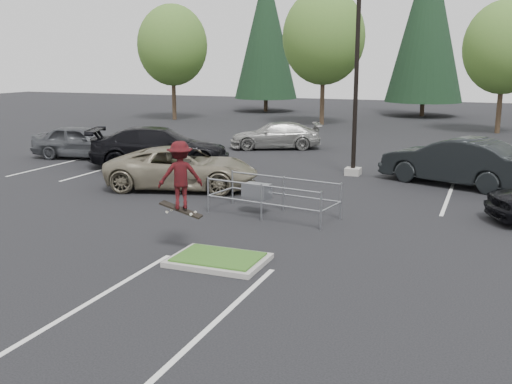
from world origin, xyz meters
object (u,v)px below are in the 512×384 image
at_px(skateboarder, 180,175).
at_px(decid_b, 324,40).
at_px(car_l_black, 158,147).
at_px(car_l_grey, 81,142).
at_px(cart_corral, 260,192).
at_px(conif_a, 266,32).
at_px(light_pole, 357,63).
at_px(car_l_tan, 181,168).
at_px(conif_b, 427,20).
at_px(decid_a, 173,48).
at_px(car_far_silver, 277,135).
at_px(decid_c, 504,50).
at_px(car_r_charc, 455,161).

bearing_deg(skateboarder, decid_b, -115.31).
distance_m(car_l_black, car_l_grey, 4.82).
xyz_separation_m(cart_corral, car_l_black, (-7.25, 6.06, 0.19)).
bearing_deg(conif_a, skateboarder, -72.08).
xyz_separation_m(light_pole, car_l_tan, (-5.33, -4.98, -3.79)).
bearing_deg(decid_b, conif_b, 58.91).
xyz_separation_m(cart_corral, skateboarder, (-0.45, -4.21, 1.23)).
height_order(car_l_tan, car_l_black, car_l_black).
height_order(conif_a, conif_b, conif_b).
bearing_deg(car_l_tan, car_l_grey, 45.69).
distance_m(decid_a, conif_a, 10.85).
bearing_deg(conif_a, car_l_black, -78.43).
xyz_separation_m(decid_a, car_far_silver, (13.01, -12.03, -4.88)).
relative_size(light_pole, decid_a, 1.14).
height_order(decid_a, car_l_tan, decid_a).
relative_size(skateboarder, car_l_grey, 0.40).
xyz_separation_m(decid_a, conif_b, (18.01, 10.47, 2.27)).
distance_m(decid_c, car_far_silver, 16.78).
relative_size(light_pole, car_l_grey, 2.16).
bearing_deg(car_far_silver, skateboarder, -11.54).
bearing_deg(light_pole, cart_corral, -99.61).
xyz_separation_m(conif_a, car_r_charc, (18.50, -28.50, -6.19)).
bearing_deg(car_l_tan, decid_b, -11.97).
bearing_deg(decid_a, decid_c, -0.48).
height_order(decid_a, skateboarder, decid_a).
distance_m(decid_a, car_l_grey, 19.85).
height_order(decid_c, cart_corral, decid_c).
bearing_deg(light_pole, decid_a, 135.75).
xyz_separation_m(car_l_grey, car_far_silver, (7.76, 6.50, -0.10)).
height_order(light_pole, decid_c, light_pole).
distance_m(decid_b, car_r_charc, 22.34).
xyz_separation_m(decid_c, car_l_black, (-13.99, -19.13, -4.37)).
relative_size(conif_b, skateboarder, 7.73).
relative_size(car_l_tan, car_l_grey, 1.19).
height_order(decid_c, conif_a, conif_a).
distance_m(skateboarder, car_l_grey, 16.04).
bearing_deg(decid_a, car_far_silver, -42.77).
height_order(decid_b, conif_b, conif_b).
bearing_deg(conif_b, decid_a, -149.83).
bearing_deg(decid_b, decid_c, -3.34).
height_order(skateboarder, car_r_charc, skateboarder).
distance_m(light_pole, car_l_tan, 8.22).
relative_size(light_pole, decid_c, 1.21).
relative_size(decid_b, car_far_silver, 1.99).
bearing_deg(skateboarder, conif_b, -126.10).
height_order(car_l_tan, car_l_grey, car_l_grey).
height_order(cart_corral, car_l_black, car_l_black).
bearing_deg(cart_corral, car_far_silver, 117.61).
height_order(conif_a, skateboarder, conif_a).
xyz_separation_m(light_pole, car_far_silver, (-5.50, 6.00, -3.86)).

